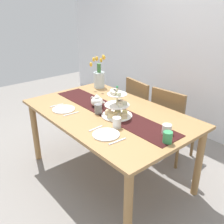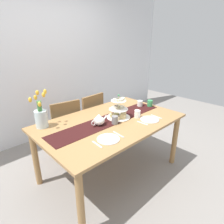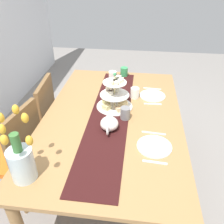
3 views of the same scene
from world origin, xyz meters
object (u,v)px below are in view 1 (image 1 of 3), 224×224
Objects in this scene: tiered_cake_stand at (117,107)px; mug_orange at (168,137)px; dining_table at (108,120)px; dinner_plate_right at (106,134)px; fork_right at (96,128)px; chair_left at (143,110)px; mug_grey at (98,109)px; dinner_plate_left at (64,109)px; tulip_vase at (99,77)px; fork_left at (57,105)px; knife_right at (117,141)px; cream_jug at (167,129)px; chair_right at (171,122)px; knife_left at (71,114)px; mug_white_text at (117,122)px; teapot at (97,101)px.

tiered_cake_stand reaches higher than mug_orange.
dinner_plate_right is at bearing -41.34° from dining_table.
fork_right reaches higher than dining_table.
mug_grey is (0.19, -0.87, 0.32)m from chair_left.
tulip_vase is at bearing 115.59° from dinner_plate_left.
chair_left is at bearing 114.99° from tiered_cake_stand.
mug_grey is at bearing 35.45° from dinner_plate_left.
dinner_plate_left is 1.14m from mug_orange.
knife_right is (0.99, 0.00, 0.00)m from fork_left.
mug_grey reaches higher than cream_jug.
knife_left is (-0.42, -1.09, 0.27)m from chair_right.
fork_right is at bearing -90.67° from chair_right.
cream_jug is (0.44, -0.68, 0.31)m from chair_right.
dining_table is 0.49m from dinner_plate_right.
knife_left is at bearing -88.33° from chair_left.
mug_grey is at bearing 150.94° from dinner_plate_right.
mug_orange is at bearing 5.37° from mug_grey.
chair_right is at bearing 62.52° from dinner_plate_left.
tulip_vase is 4.99× the size of cream_jug.
knife_left is (-0.86, -0.40, -0.04)m from cream_jug.
dinner_plate_right is 2.42× the size of mug_white_text.
tiered_cake_stand reaches higher than dinner_plate_right.
dining_table is 7.33× the size of teapot.
chair_left is 1.15m from fork_left.
mug_orange is (1.11, 0.29, 0.04)m from dinner_plate_left.
dinner_plate_right is 1.53× the size of fork_right.
mug_grey is (-0.03, -0.10, 0.15)m from dining_table.
cream_jug is at bearing 8.93° from tiered_cake_stand.
dinner_plate_left is at bearing -117.48° from chair_right.
dining_table is 0.83m from tulip_vase.
chair_left is 1.12m from mug_white_text.
mug_white_text reaches higher than knife_right.
mug_grey is (-0.17, -0.10, -0.05)m from tiered_cake_stand.
dinner_plate_left is at bearing 180.00° from fork_right.
teapot is 0.52m from fork_right.
fork_left is at bearing -74.33° from tulip_vase.
dining_table is at bearing -31.02° from tulip_vase.
dining_table is at bearing 43.73° from dinner_plate_left.
chair_left is 3.96× the size of dinner_plate_right.
mug_white_text is at bearing -26.73° from dining_table.
mug_white_text is (0.50, -0.16, -0.01)m from teapot.
fork_right is at bearing 0.00° from dinner_plate_left.
knife_right is at bearing 0.00° from fork_left.
chair_right reaches higher than dining_table.
fork_left and knife_left have the same top height.
mug_grey reaches higher than fork_left.
dining_table is 1.92× the size of chair_left.
cream_jug is 0.57× the size of fork_left.
chair_right is 6.07× the size of fork_right.
fork_right is 1.58× the size of mug_orange.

